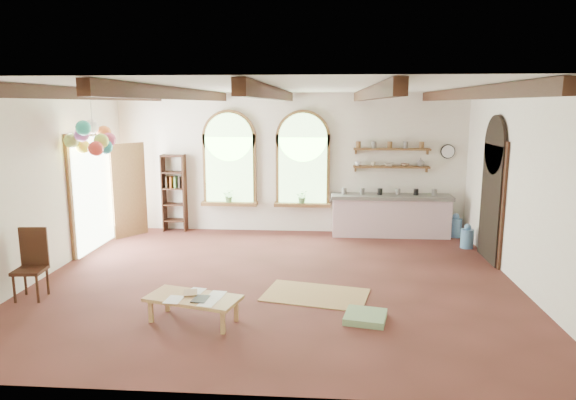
# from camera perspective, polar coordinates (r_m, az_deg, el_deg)

# --- Properties ---
(floor) EXTENTS (8.00, 8.00, 0.00)m
(floor) POSITION_cam_1_polar(r_m,az_deg,el_deg) (8.80, -1.40, -8.91)
(floor) COLOR brown
(floor) RESTS_ON ground
(ceiling_beams) EXTENTS (6.20, 6.80, 0.18)m
(ceiling_beams) POSITION_cam_1_polar(r_m,az_deg,el_deg) (8.30, -1.50, 11.70)
(ceiling_beams) COLOR #391E12
(ceiling_beams) RESTS_ON ceiling
(window_left) EXTENTS (1.30, 0.28, 2.20)m
(window_left) POSITION_cam_1_polar(r_m,az_deg,el_deg) (11.96, -6.53, 4.25)
(window_left) COLOR brown
(window_left) RESTS_ON floor
(window_right) EXTENTS (1.30, 0.28, 2.20)m
(window_right) POSITION_cam_1_polar(r_m,az_deg,el_deg) (11.77, 1.65, 4.20)
(window_right) COLOR brown
(window_right) RESTS_ON floor
(left_doorway) EXTENTS (0.10, 1.90, 2.50)m
(left_doorway) POSITION_cam_1_polar(r_m,az_deg,el_deg) (11.28, -20.89, 0.76)
(left_doorway) COLOR brown
(left_doorway) RESTS_ON floor
(right_doorway) EXTENTS (0.10, 1.30, 2.40)m
(right_doorway) POSITION_cam_1_polar(r_m,az_deg,el_deg) (10.41, 21.63, -0.34)
(right_doorway) COLOR black
(right_doorway) RESTS_ON floor
(kitchen_counter) EXTENTS (2.68, 0.62, 0.94)m
(kitchen_counter) POSITION_cam_1_polar(r_m,az_deg,el_deg) (11.81, 11.31, -1.66)
(kitchen_counter) COLOR beige
(kitchen_counter) RESTS_ON floor
(wall_shelf_lower) EXTENTS (1.70, 0.24, 0.04)m
(wall_shelf_lower) POSITION_cam_1_polar(r_m,az_deg,el_deg) (11.81, 11.40, 3.63)
(wall_shelf_lower) COLOR brown
(wall_shelf_lower) RESTS_ON wall_back
(wall_shelf_upper) EXTENTS (1.70, 0.24, 0.04)m
(wall_shelf_upper) POSITION_cam_1_polar(r_m,az_deg,el_deg) (11.77, 11.47, 5.56)
(wall_shelf_upper) COLOR brown
(wall_shelf_upper) RESTS_ON wall_back
(wall_clock) EXTENTS (0.32, 0.04, 0.32)m
(wall_clock) POSITION_cam_1_polar(r_m,az_deg,el_deg) (12.07, 17.34, 5.17)
(wall_clock) COLOR black
(wall_clock) RESTS_ON wall_back
(bookshelf) EXTENTS (0.53, 0.32, 1.80)m
(bookshelf) POSITION_cam_1_polar(r_m,az_deg,el_deg) (12.27, -12.53, 0.77)
(bookshelf) COLOR #391E12
(bookshelf) RESTS_ON floor
(coffee_table) EXTENTS (1.37, 0.89, 0.36)m
(coffee_table) POSITION_cam_1_polar(r_m,az_deg,el_deg) (7.23, -10.49, -10.83)
(coffee_table) COLOR tan
(coffee_table) RESTS_ON floor
(side_chair) EXTENTS (0.46, 0.46, 1.08)m
(side_chair) POSITION_cam_1_polar(r_m,az_deg,el_deg) (8.86, -26.61, -7.81)
(side_chair) COLOR #391E12
(side_chair) RESTS_ON floor
(floor_mat) EXTENTS (1.75, 1.29, 0.02)m
(floor_mat) POSITION_cam_1_polar(r_m,az_deg,el_deg) (8.16, 3.08, -10.48)
(floor_mat) COLOR tan
(floor_mat) RESTS_ON floor
(floor_cushion) EXTENTS (0.65, 0.65, 0.10)m
(floor_cushion) POSITION_cam_1_polar(r_m,az_deg,el_deg) (7.34, 8.59, -12.72)
(floor_cushion) COLOR #7A9E6D
(floor_cushion) RESTS_ON floor
(water_jug_a) EXTENTS (0.28, 0.28, 0.54)m
(water_jug_a) POSITION_cam_1_polar(r_m,az_deg,el_deg) (12.13, 18.09, -2.83)
(water_jug_a) COLOR #5588B7
(water_jug_a) RESTS_ON floor
(water_jug_b) EXTENTS (0.27, 0.27, 0.51)m
(water_jug_b) POSITION_cam_1_polar(r_m,az_deg,el_deg) (11.29, 19.28, -3.94)
(water_jug_b) COLOR #5588B7
(water_jug_b) RESTS_ON floor
(balloon_cluster) EXTENTS (0.84, 0.98, 1.16)m
(balloon_cluster) POSITION_cam_1_polar(r_m,az_deg,el_deg) (10.03, -20.88, 6.40)
(balloon_cluster) COLOR silver
(balloon_cluster) RESTS_ON floor
(table_book) EXTENTS (0.24, 0.30, 0.02)m
(table_book) POSITION_cam_1_polar(r_m,az_deg,el_deg) (7.33, -11.51, -10.13)
(table_book) COLOR olive
(table_book) RESTS_ON coffee_table
(tablet) EXTENTS (0.22, 0.30, 0.01)m
(tablet) POSITION_cam_1_polar(r_m,az_deg,el_deg) (7.11, -9.71, -10.78)
(tablet) COLOR black
(tablet) RESTS_ON coffee_table
(potted_plant_left) EXTENTS (0.27, 0.23, 0.30)m
(potted_plant_left) POSITION_cam_1_polar(r_m,az_deg,el_deg) (11.97, -6.55, 0.47)
(potted_plant_left) COLOR #598C4C
(potted_plant_left) RESTS_ON window_left
(potted_plant_right) EXTENTS (0.27, 0.23, 0.30)m
(potted_plant_right) POSITION_cam_1_polar(r_m,az_deg,el_deg) (11.78, 1.61, 0.36)
(potted_plant_right) COLOR #598C4C
(potted_plant_right) RESTS_ON window_right
(shelf_cup_a) EXTENTS (0.12, 0.10, 0.10)m
(shelf_cup_a) POSITION_cam_1_polar(r_m,az_deg,el_deg) (11.73, 7.76, 4.03)
(shelf_cup_a) COLOR white
(shelf_cup_a) RESTS_ON wall_shelf_lower
(shelf_cup_b) EXTENTS (0.10, 0.10, 0.09)m
(shelf_cup_b) POSITION_cam_1_polar(r_m,az_deg,el_deg) (11.76, 9.47, 3.99)
(shelf_cup_b) COLOR beige
(shelf_cup_b) RESTS_ON wall_shelf_lower
(shelf_bowl_a) EXTENTS (0.22, 0.22, 0.05)m
(shelf_bowl_a) POSITION_cam_1_polar(r_m,az_deg,el_deg) (11.80, 11.16, 3.85)
(shelf_bowl_a) COLOR beige
(shelf_bowl_a) RESTS_ON wall_shelf_lower
(shelf_bowl_b) EXTENTS (0.20, 0.20, 0.06)m
(shelf_bowl_b) POSITION_cam_1_polar(r_m,az_deg,el_deg) (11.85, 12.85, 3.84)
(shelf_bowl_b) COLOR #8C664C
(shelf_bowl_b) RESTS_ON wall_shelf_lower
(shelf_vase) EXTENTS (0.18, 0.18, 0.19)m
(shelf_vase) POSITION_cam_1_polar(r_m,az_deg,el_deg) (11.90, 14.53, 4.10)
(shelf_vase) COLOR slate
(shelf_vase) RESTS_ON wall_shelf_lower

